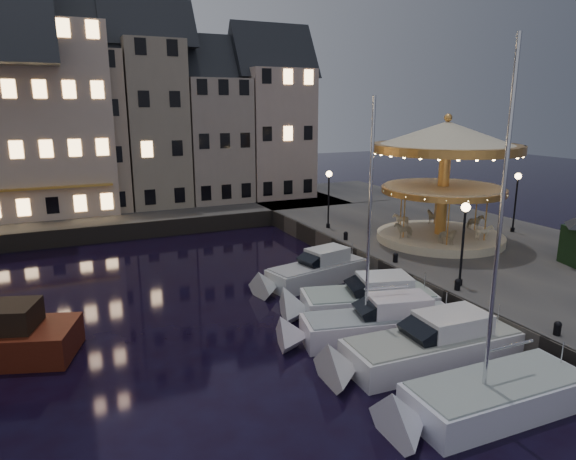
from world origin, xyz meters
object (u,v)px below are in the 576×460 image
streetlamp_b (464,232)px  motorboat_a (484,400)px  motorboat_c (371,325)px  streetlamp_d (516,194)px  bollard_a (558,328)px  bollard_d (346,235)px  bollard_c (395,257)px  bollard_b (458,284)px  carousel (445,159)px  streetlamp_c (329,191)px  motorboat_b (424,349)px  motorboat_e (312,273)px  motorboat_d (360,302)px

streetlamp_b → motorboat_a: size_ratio=0.33×
motorboat_c → streetlamp_d: bearing=25.2°
bollard_a → bollard_d: size_ratio=1.00×
motorboat_c → bollard_d: bearing=64.5°
bollard_c → motorboat_a: bearing=-113.0°
bollard_b → carousel: 10.72m
bollard_c → motorboat_c: (-5.30, -5.59, -0.93)m
streetlamp_c → motorboat_b: 18.34m
motorboat_b → motorboat_c: 2.77m
streetlamp_d → motorboat_e: (-16.26, -0.58, -3.38)m
motorboat_e → motorboat_c: bearing=-97.1°
streetlamp_c → streetlamp_d: size_ratio=1.00×
motorboat_c → motorboat_d: size_ratio=1.40×
bollard_b → motorboat_c: size_ratio=0.05×
bollard_c → streetlamp_b: bearing=-82.4°
motorboat_e → bollard_b: bearing=-57.8°
motorboat_c → carousel: 14.86m
bollard_a → bollard_b: size_ratio=1.00×
streetlamp_b → bollard_d: streetlamp_b is taller
motorboat_a → motorboat_b: 3.63m
motorboat_d → carousel: bearing=30.2°
streetlamp_c → motorboat_e: bearing=-125.0°
streetlamp_c → streetlamp_d: 13.04m
bollard_a → motorboat_c: motorboat_c is taller
streetlamp_b → motorboat_a: motorboat_a is taller
streetlamp_c → carousel: bearing=-52.4°
motorboat_a → bollard_a: bearing=15.2°
streetlamp_c → motorboat_a: motorboat_a is taller
bollard_d → motorboat_d: bearing=-116.4°
streetlamp_c → motorboat_a: bearing=-105.1°
bollard_a → bollard_c: size_ratio=1.00×
streetlamp_b → bollard_c: bearing=97.6°
bollard_d → bollard_a: bearing=-90.0°
motorboat_a → carousel: (10.54, 14.53, 6.17)m
bollard_b → bollard_d: size_ratio=1.00×
motorboat_d → motorboat_b: bearing=-94.0°
streetlamp_b → bollard_c: (-0.60, 4.50, -2.41)m
bollard_c → motorboat_d: 5.26m
bollard_b → motorboat_c: motorboat_c is taller
bollard_c → bollard_d: (0.00, 5.50, 0.00)m
streetlamp_b → streetlamp_c: bearing=90.0°
streetlamp_d → streetlamp_b: bearing=-148.2°
streetlamp_b → bollard_b: streetlamp_b is taller
bollard_a → bollard_d: bearing=90.0°
bollard_d → motorboat_e: size_ratio=0.08×
motorboat_e → streetlamp_c: bearing=55.0°
bollard_a → motorboat_d: 8.66m
motorboat_a → streetlamp_d: bearing=40.3°
motorboat_b → motorboat_e: 10.19m
bollard_a → bollard_b: (0.00, 5.50, 0.00)m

